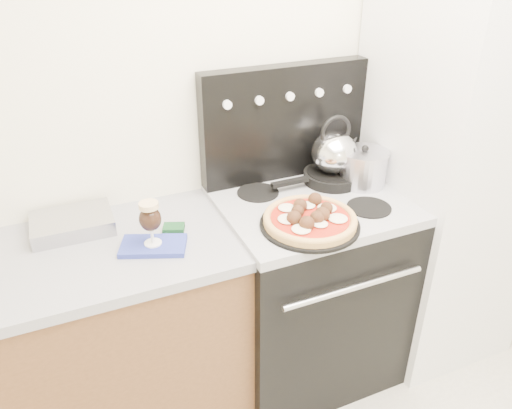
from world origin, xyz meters
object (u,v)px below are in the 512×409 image
beer_glass (151,223)px  skillet (332,177)px  oven_mitt (153,246)px  pizza (310,217)px  stove_body (306,291)px  pizza_pan (310,224)px  stock_pot (363,169)px  base_cabinet (54,361)px  fridge (448,168)px  tea_kettle (334,149)px

beer_glass → skillet: (0.85, 0.18, -0.06)m
oven_mitt → pizza: size_ratio=0.66×
stove_body → skillet: size_ratio=3.45×
beer_glass → pizza: (0.58, -0.12, -0.05)m
pizza_pan → stock_pot: 0.45m
beer_glass → pizza: bearing=-11.6°
oven_mitt → pizza_pan: (0.58, -0.12, 0.02)m
pizza → pizza_pan: bearing=0.0°
stove_body → pizza: size_ratio=2.49×
base_cabinet → fridge: bearing=-1.6°
oven_mitt → skillet: skillet is taller
stove_body → pizza: bearing=-121.7°
stock_pot → beer_glass: bearing=-173.8°
fridge → oven_mitt: size_ratio=8.16×
pizza_pan → tea_kettle: (0.28, 0.30, 0.15)m
base_cabinet → stock_pot: 1.49m
fridge → pizza: 0.82m
base_cabinet → skillet: (1.27, 0.10, 0.51)m
pizza_pan → pizza: size_ratio=1.08×
oven_mitt → beer_glass: size_ratio=1.36×
beer_glass → stock_pot: size_ratio=0.85×
fridge → tea_kettle: (-0.53, 0.15, 0.13)m
skillet → tea_kettle: size_ratio=1.16×
pizza_pan → stove_body: bearing=58.3°
pizza_pan → stock_pot: stock_pot is taller
stove_body → fridge: 0.87m
pizza → skillet: 0.41m
base_cabinet → beer_glass: (0.42, -0.08, 0.58)m
base_cabinet → pizza: 1.15m
stove_body → pizza_pan: 0.53m
oven_mitt → pizza: bearing=-11.6°
tea_kettle → stock_pot: (0.11, -0.07, -0.08)m
stove_body → fridge: size_ratio=0.46×
pizza_pan → stock_pot: size_ratio=1.89×
base_cabinet → pizza_pan: (1.00, -0.20, 0.50)m
skillet → pizza: bearing=-133.0°
stock_pot → stove_body: bearing=-170.3°
stove_body → skillet: 0.54m
pizza_pan → oven_mitt: bearing=168.4°
oven_mitt → skillet: size_ratio=0.91×
pizza → stove_body: bearing=58.3°
oven_mitt → tea_kettle: 0.89m
stove_body → tea_kettle: size_ratio=4.02×
fridge → tea_kettle: fridge is taller
base_cabinet → tea_kettle: bearing=4.4°
base_cabinet → oven_mitt: 0.64m
pizza → skillet: pizza is taller
base_cabinet → pizza: size_ratio=4.11×
skillet → tea_kettle: (0.00, 0.00, 0.13)m
beer_glass → fridge: bearing=1.3°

